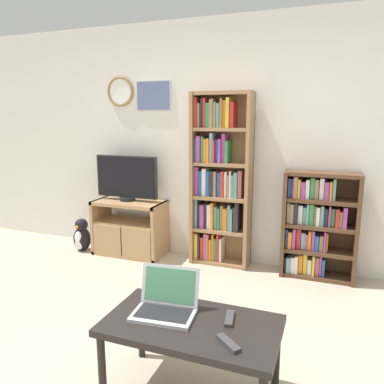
% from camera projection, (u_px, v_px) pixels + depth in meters
% --- Properties ---
extents(ground_plane, '(18.00, 18.00, 0.00)m').
position_uv_depth(ground_plane, '(133.00, 374.00, 2.35)').
color(ground_plane, '#BCAD93').
extents(wall_back, '(7.07, 0.09, 2.60)m').
position_uv_depth(wall_back, '(226.00, 143.00, 4.04)').
color(wall_back, silver).
rests_on(wall_back, ground_plane).
extents(tv_stand, '(0.82, 0.41, 0.63)m').
position_uv_depth(tv_stand, '(129.00, 228.00, 4.35)').
color(tv_stand, tan).
rests_on(tv_stand, ground_plane).
extents(television, '(0.76, 0.18, 0.52)m').
position_uv_depth(television, '(127.00, 178.00, 4.29)').
color(television, black).
rests_on(television, tv_stand).
extents(bookshelf_tall, '(0.63, 0.25, 1.84)m').
position_uv_depth(bookshelf_tall, '(219.00, 181.00, 3.98)').
color(bookshelf_tall, '#9E754C').
rests_on(bookshelf_tall, ground_plane).
extents(bookshelf_short, '(0.71, 0.27, 1.07)m').
position_uv_depth(bookshelf_short, '(315.00, 225.00, 3.70)').
color(bookshelf_short, brown).
rests_on(bookshelf_short, ground_plane).
extents(coffee_table, '(0.97, 0.54, 0.47)m').
position_uv_depth(coffee_table, '(191.00, 331.00, 2.08)').
color(coffee_table, black).
rests_on(coffee_table, ground_plane).
extents(laptop, '(0.38, 0.31, 0.25)m').
position_uv_depth(laptop, '(166.00, 302.00, 2.17)').
color(laptop, '#B7BABC').
rests_on(laptop, coffee_table).
extents(remote_near_laptop, '(0.07, 0.17, 0.02)m').
position_uv_depth(remote_near_laptop, '(229.00, 318.00, 2.09)').
color(remote_near_laptop, '#38383A').
rests_on(remote_near_laptop, coffee_table).
extents(remote_far_from_laptop, '(0.15, 0.14, 0.02)m').
position_uv_depth(remote_far_from_laptop, '(228.00, 343.00, 1.86)').
color(remote_far_from_laptop, '#38383A').
rests_on(remote_far_from_laptop, coffee_table).
extents(penguin_figurine, '(0.21, 0.19, 0.39)m').
position_uv_depth(penguin_figurine, '(82.00, 236.00, 4.48)').
color(penguin_figurine, black).
rests_on(penguin_figurine, ground_plane).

